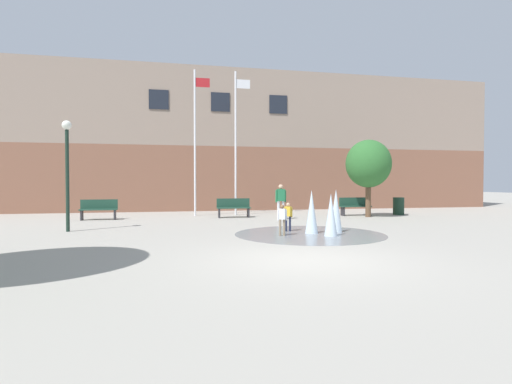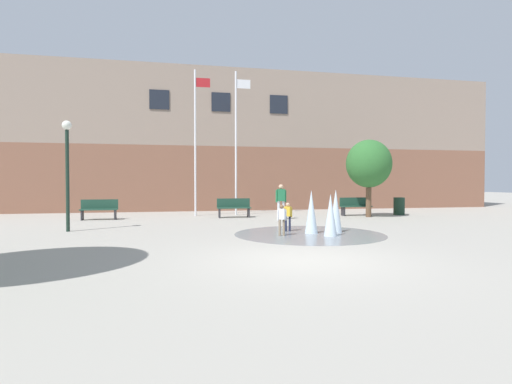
{
  "view_description": "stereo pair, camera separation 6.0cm",
  "coord_description": "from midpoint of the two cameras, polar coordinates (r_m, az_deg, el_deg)",
  "views": [
    {
      "loc": [
        -2.83,
        -8.2,
        1.7
      ],
      "look_at": [
        0.47,
        7.33,
        1.3
      ],
      "focal_mm": 28.0,
      "sensor_mm": 36.0,
      "label": 1
    },
    {
      "loc": [
        -2.77,
        -8.21,
        1.7
      ],
      "look_at": [
        0.47,
        7.33,
        1.3
      ],
      "focal_mm": 28.0,
      "sensor_mm": 36.0,
      "label": 2
    }
  ],
  "objects": [
    {
      "name": "ground_plane",
      "position": [
        8.84,
        6.8,
        -9.65
      ],
      "size": [
        100.0,
        100.0,
        0.0
      ],
      "primitive_type": "plane",
      "color": "#9E998E"
    },
    {
      "name": "library_building",
      "position": [
        26.64,
        -5.95,
        6.89
      ],
      "size": [
        36.0,
        6.05,
        8.47
      ],
      "color": "brown",
      "rests_on": "ground"
    },
    {
      "name": "splash_fountain",
      "position": [
        13.25,
        9.38,
        -3.49
      ],
      "size": [
        4.88,
        4.88,
        1.45
      ],
      "color": "gray",
      "rests_on": "ground"
    },
    {
      "name": "park_bench_under_left_flagpole",
      "position": [
        19.28,
        -21.63,
        -2.29
      ],
      "size": [
        1.6,
        0.44,
        0.91
      ],
      "color": "#28282D",
      "rests_on": "ground"
    },
    {
      "name": "park_bench_under_right_flagpole",
      "position": [
        19.11,
        -3.31,
        -2.22
      ],
      "size": [
        1.6,
        0.44,
        0.91
      ],
      "color": "#28282D",
      "rests_on": "ground"
    },
    {
      "name": "park_bench_near_trashcan",
      "position": [
        20.87,
        13.89,
        -1.95
      ],
      "size": [
        1.6,
        0.44,
        0.91
      ],
      "color": "#28282D",
      "rests_on": "ground"
    },
    {
      "name": "child_with_pink_shirt",
      "position": [
        12.63,
        3.62,
        -3.65
      ],
      "size": [
        0.31,
        0.22,
        0.99
      ],
      "rotation": [
        0.0,
        0.0,
        -0.58
      ],
      "color": "#89755B",
      "rests_on": "ground"
    },
    {
      "name": "teen_by_trashcan",
      "position": [
        18.11,
        3.47,
        -0.99
      ],
      "size": [
        0.5,
        0.21,
        1.59
      ],
      "rotation": [
        0.0,
        0.0,
        -0.02
      ],
      "color": "silver",
      "rests_on": "ground"
    },
    {
      "name": "child_running",
      "position": [
        13.78,
        4.48,
        -3.23
      ],
      "size": [
        0.31,
        0.23,
        0.99
      ],
      "rotation": [
        0.0,
        0.0,
        2.41
      ],
      "color": "#1E233D",
      "rests_on": "ground"
    },
    {
      "name": "flagpole_left",
      "position": [
        20.33,
        -8.72,
        7.6
      ],
      "size": [
        0.8,
        0.1,
        7.3
      ],
      "color": "silver",
      "rests_on": "ground"
    },
    {
      "name": "flagpole_right",
      "position": [
        20.55,
        -2.93,
        7.6
      ],
      "size": [
        0.8,
        0.1,
        7.33
      ],
      "color": "silver",
      "rests_on": "ground"
    },
    {
      "name": "lamp_post_left_lane",
      "position": [
        15.09,
        -25.48,
        4.29
      ],
      "size": [
        0.32,
        0.32,
        3.79
      ],
      "color": "#192D23",
      "rests_on": "ground"
    },
    {
      "name": "trash_can",
      "position": [
        21.93,
        19.62,
        -1.91
      ],
      "size": [
        0.56,
        0.56,
        0.9
      ],
      "primitive_type": "cylinder",
      "color": "#193323",
      "rests_on": "ground"
    },
    {
      "name": "street_tree_near_building",
      "position": [
        20.11,
        15.68,
        3.88
      ],
      "size": [
        2.18,
        2.18,
        3.75
      ],
      "color": "brown",
      "rests_on": "ground"
    }
  ]
}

